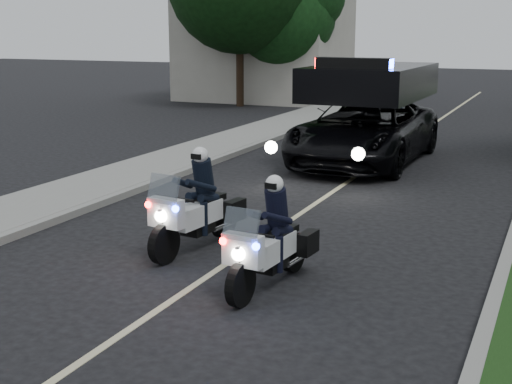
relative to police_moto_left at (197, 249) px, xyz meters
The scene contains 12 objects.
ground 1.81m from the police_moto_left, 63.93° to the right, with size 120.00×120.00×0.00m, color black.
curb_left 9.00m from the police_moto_left, 111.53° to the left, with size 0.20×60.00×0.15m, color gray.
sidewalk_left 9.46m from the police_moto_left, 117.74° to the left, with size 2.00×60.00×0.16m, color gray.
building_far 26.29m from the police_moto_left, 110.69° to the left, with size 8.00×6.00×7.00m, color #A8A396.
lane_marking 8.41m from the police_moto_left, 84.57° to the left, with size 0.12×50.00×0.01m, color #BFB78C.
police_moto_left is the anchor object (origin of this frame).
police_moto_right 2.16m from the police_moto_left, 32.13° to the right, with size 0.68×1.94×1.65m, color silver, non-canonical shape.
police_suv 8.88m from the police_moto_left, 86.97° to the left, with size 3.00×6.48×3.15m, color black.
bicycle 20.70m from the police_moto_left, 93.43° to the left, with size 0.60×1.71×0.90m, color black.
cyclist 20.70m from the police_moto_left, 93.43° to the left, with size 0.62×0.41×1.72m, color black.
tree_left_near 23.45m from the police_moto_left, 108.19° to the left, with size 5.06×5.06×8.43m, color #143D15, non-canonical shape.
tree_left_far 22.56m from the police_moto_left, 113.31° to the left, with size 6.83×6.83×11.38m, color black, non-canonical shape.
Camera 1 is at (4.76, -8.41, 3.68)m, focal length 49.26 mm.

